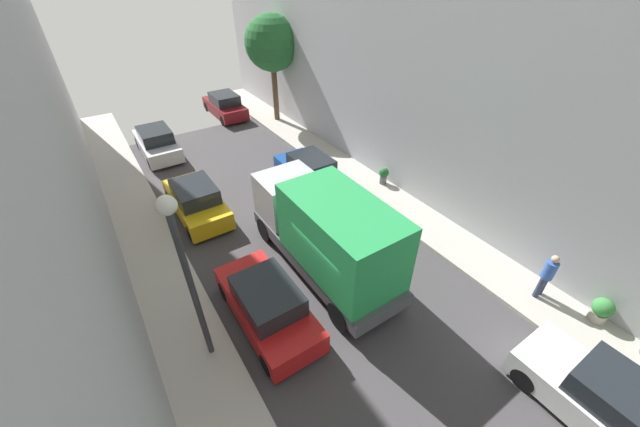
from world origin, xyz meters
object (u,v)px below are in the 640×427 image
(delivery_truck, at_px, (326,232))
(potted_plant_3, at_px, (602,310))
(potted_plant_0, at_px, (384,175))
(parked_car_left_3, at_px, (196,201))
(parked_car_left_4, at_px, (157,143))
(parked_car_right_1, at_px, (612,407))
(street_tree_1, at_px, (272,44))
(lamp_post, at_px, (184,262))
(parked_car_right_3, at_px, (225,106))
(parked_car_right_2, at_px, (310,172))
(parked_car_left_2, at_px, (267,305))
(pedestrian, at_px, (547,275))

(delivery_truck, bearing_deg, potted_plant_3, -48.68)
(potted_plant_0, bearing_deg, parked_car_left_3, 162.25)
(parked_car_left_4, bearing_deg, parked_car_right_1, -75.45)
(street_tree_1, relative_size, lamp_post, 1.21)
(potted_plant_0, bearing_deg, street_tree_1, 92.03)
(parked_car_left_4, bearing_deg, potted_plant_0, -48.98)
(street_tree_1, distance_m, potted_plant_3, 20.49)
(parked_car_right_3, bearing_deg, parked_car_left_3, -117.29)
(parked_car_right_3, relative_size, delivery_truck, 0.64)
(lamp_post, bearing_deg, parked_car_right_2, 40.55)
(lamp_post, bearing_deg, potted_plant_0, 22.28)
(delivery_truck, bearing_deg, parked_car_left_2, -163.26)
(street_tree_1, bearing_deg, delivery_truck, -111.18)
(parked_car_left_4, distance_m, lamp_post, 14.19)
(parked_car_right_1, bearing_deg, delivery_truck, 108.65)
(parked_car_right_2, height_order, pedestrian, pedestrian)
(parked_car_left_2, distance_m, potted_plant_3, 10.14)
(delivery_truck, relative_size, street_tree_1, 1.03)
(street_tree_1, bearing_deg, lamp_post, -124.19)
(parked_car_right_1, bearing_deg, potted_plant_0, 75.45)
(parked_car_left_3, relative_size, parked_car_right_1, 1.00)
(parked_car_left_4, relative_size, parked_car_right_2, 1.00)
(potted_plant_3, bearing_deg, parked_car_right_2, 104.31)
(parked_car_left_2, bearing_deg, parked_car_left_4, 90.00)
(parked_car_left_3, relative_size, parked_car_right_3, 1.00)
(parked_car_right_2, xyz_separation_m, pedestrian, (2.44, -10.23, 0.35))
(parked_car_left_2, height_order, pedestrian, pedestrian)
(parked_car_left_3, xyz_separation_m, street_tree_1, (7.95, 7.65, 4.15))
(parked_car_left_2, bearing_deg, parked_car_left_3, 90.00)
(delivery_truck, bearing_deg, parked_car_left_4, 101.91)
(parked_car_left_2, bearing_deg, lamp_post, -175.87)
(parked_car_left_4, xyz_separation_m, street_tree_1, (7.95, 0.75, 4.15))
(parked_car_right_2, xyz_separation_m, potted_plant_3, (3.01, -11.79, -0.13))
(parked_car_right_1, xyz_separation_m, pedestrian, (2.44, 3.06, 0.35))
(parked_car_right_2, distance_m, potted_plant_3, 12.16)
(parked_car_left_4, distance_m, delivery_truck, 13.12)
(parked_car_left_3, height_order, lamp_post, lamp_post)
(parked_car_right_1, height_order, delivery_truck, delivery_truck)
(parked_car_left_3, distance_m, lamp_post, 7.69)
(street_tree_1, xyz_separation_m, potted_plant_3, (0.45, -20.04, -4.27))
(pedestrian, bearing_deg, parked_car_left_4, 113.86)
(parked_car_left_3, height_order, street_tree_1, street_tree_1)
(delivery_truck, xyz_separation_m, lamp_post, (-4.60, -0.95, 1.86))
(potted_plant_3, bearing_deg, pedestrian, 109.91)
(parked_car_left_3, relative_size, potted_plant_3, 4.97)
(parked_car_right_1, bearing_deg, parked_car_left_4, 104.55)
(street_tree_1, bearing_deg, parked_car_right_2, -107.18)
(pedestrian, bearing_deg, parked_car_right_1, -128.60)
(parked_car_left_3, relative_size, pedestrian, 2.44)
(parked_car_left_3, distance_m, potted_plant_3, 14.97)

